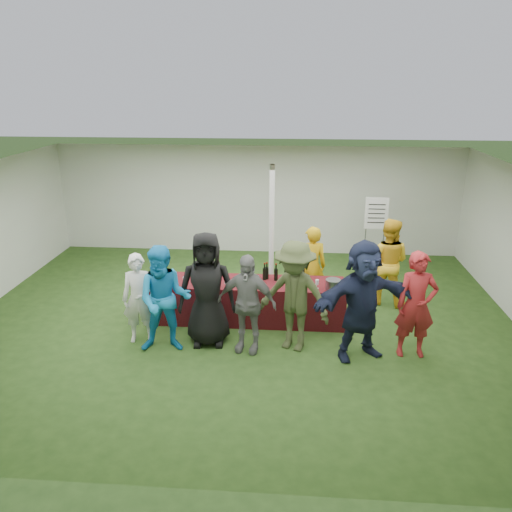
# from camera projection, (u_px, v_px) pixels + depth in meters

# --- Properties ---
(ground) EXTENTS (60.00, 60.00, 0.00)m
(ground) POSITION_uv_depth(u_px,v_px,m) (241.00, 321.00, 9.17)
(ground) COLOR #284719
(ground) RESTS_ON ground
(tent) EXTENTS (10.00, 10.00, 10.00)m
(tent) POSITION_uv_depth(u_px,v_px,m) (272.00, 233.00, 9.81)
(tent) COLOR white
(tent) RESTS_ON ground
(serving_table) EXTENTS (3.60, 0.80, 0.75)m
(serving_table) POSITION_uv_depth(u_px,v_px,m) (245.00, 301.00, 9.14)
(serving_table) COLOR #5E1417
(serving_table) RESTS_ON ground
(wine_bottles) EXTENTS (0.77, 0.16, 0.32)m
(wine_bottles) POSITION_uv_depth(u_px,v_px,m) (283.00, 274.00, 9.06)
(wine_bottles) COLOR black
(wine_bottles) RESTS_ON serving_table
(wine_glasses) EXTENTS (2.72, 0.16, 0.16)m
(wine_glasses) POSITION_uv_depth(u_px,v_px,m) (219.00, 281.00, 8.77)
(wine_glasses) COLOR silver
(wine_glasses) RESTS_ON serving_table
(water_bottle) EXTENTS (0.07, 0.07, 0.23)m
(water_bottle) POSITION_uv_depth(u_px,v_px,m) (249.00, 275.00, 9.05)
(water_bottle) COLOR silver
(water_bottle) RESTS_ON serving_table
(bar_towel) EXTENTS (0.25, 0.18, 0.03)m
(bar_towel) POSITION_uv_depth(u_px,v_px,m) (334.00, 283.00, 8.94)
(bar_towel) COLOR white
(bar_towel) RESTS_ON serving_table
(dump_bucket) EXTENTS (0.26, 0.26, 0.18)m
(dump_bucket) POSITION_uv_depth(u_px,v_px,m) (333.00, 284.00, 8.66)
(dump_bucket) COLOR slate
(dump_bucket) RESTS_ON serving_table
(wine_list_sign) EXTENTS (0.50, 0.03, 1.80)m
(wine_list_sign) POSITION_uv_depth(u_px,v_px,m) (376.00, 219.00, 10.90)
(wine_list_sign) COLOR slate
(wine_list_sign) RESTS_ON ground
(staff_pourer) EXTENTS (0.64, 0.46, 1.61)m
(staff_pourer) POSITION_uv_depth(u_px,v_px,m) (311.00, 267.00, 9.58)
(staff_pourer) COLOR #C2950F
(staff_pourer) RESTS_ON ground
(staff_back) EXTENTS (1.02, 0.91, 1.73)m
(staff_back) POSITION_uv_depth(u_px,v_px,m) (387.00, 262.00, 9.67)
(staff_back) COLOR yellow
(staff_back) RESTS_ON ground
(customer_0) EXTENTS (0.61, 0.45, 1.55)m
(customer_0) POSITION_uv_depth(u_px,v_px,m) (139.00, 299.00, 8.26)
(customer_0) COLOR silver
(customer_0) RESTS_ON ground
(customer_1) EXTENTS (0.94, 0.77, 1.79)m
(customer_1) POSITION_uv_depth(u_px,v_px,m) (165.00, 300.00, 7.94)
(customer_1) COLOR #1887CB
(customer_1) RESTS_ON ground
(customer_2) EXTENTS (1.00, 0.70, 1.93)m
(customer_2) POSITION_uv_depth(u_px,v_px,m) (207.00, 289.00, 8.14)
(customer_2) COLOR black
(customer_2) RESTS_ON ground
(customer_3) EXTENTS (1.03, 0.59, 1.65)m
(customer_3) POSITION_uv_depth(u_px,v_px,m) (247.00, 303.00, 7.96)
(customer_3) COLOR slate
(customer_3) RESTS_ON ground
(customer_4) EXTENTS (1.37, 1.09, 1.85)m
(customer_4) POSITION_uv_depth(u_px,v_px,m) (294.00, 296.00, 7.98)
(customer_4) COLOR #3E4826
(customer_4) RESTS_ON ground
(customer_5) EXTENTS (1.88, 1.24, 1.94)m
(customer_5) POSITION_uv_depth(u_px,v_px,m) (362.00, 300.00, 7.72)
(customer_5) COLOR #192039
(customer_5) RESTS_ON ground
(customer_6) EXTENTS (0.65, 0.44, 1.74)m
(customer_6) POSITION_uv_depth(u_px,v_px,m) (416.00, 305.00, 7.80)
(customer_6) COLOR #A32124
(customer_6) RESTS_ON ground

